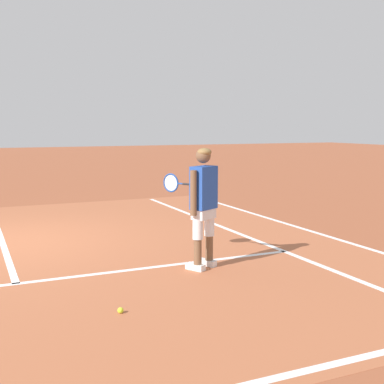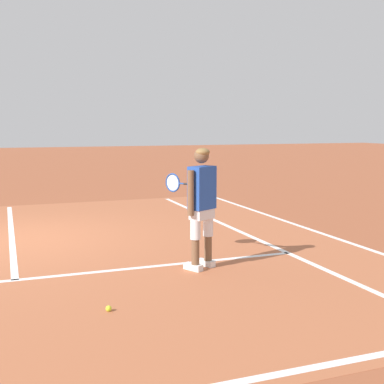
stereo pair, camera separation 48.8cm
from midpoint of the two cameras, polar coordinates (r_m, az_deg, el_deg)
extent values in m
plane|color=#9E5133|center=(9.48, -18.27, -5.18)|extent=(80.00, 80.00, 0.00)
cube|color=#B2603D|center=(8.48, -17.99, -6.64)|extent=(10.98, 10.23, 0.00)
cube|color=white|center=(7.04, -17.45, -9.48)|extent=(8.23, 0.10, 0.01)
cube|color=white|center=(10.15, -18.42, -4.34)|extent=(0.10, 6.40, 0.01)
cube|color=white|center=(9.54, 7.59, -4.76)|extent=(0.10, 9.83, 0.01)
cube|color=white|center=(10.25, 14.42, -4.08)|extent=(0.10, 9.83, 0.01)
cube|color=white|center=(7.18, 2.11, -8.46)|extent=(0.23, 0.30, 0.09)
cube|color=white|center=(7.39, 3.48, -8.00)|extent=(0.23, 0.30, 0.09)
cylinder|color=brown|center=(7.10, 2.37, -6.77)|extent=(0.11, 0.11, 0.36)
cylinder|color=silver|center=(7.01, 2.39, -3.72)|extent=(0.14, 0.14, 0.41)
cylinder|color=brown|center=(7.31, 3.74, -6.36)|extent=(0.11, 0.11, 0.36)
cylinder|color=silver|center=(7.23, 3.77, -3.39)|extent=(0.14, 0.14, 0.41)
cube|color=silver|center=(7.09, 3.10, -2.25)|extent=(0.39, 0.34, 0.20)
cube|color=#234CAD|center=(7.04, 3.12, 0.48)|extent=(0.44, 0.38, 0.60)
cylinder|color=brown|center=(6.86, 1.89, -0.12)|extent=(0.09, 0.09, 0.62)
cylinder|color=#234CAD|center=(7.29, 3.84, 1.90)|extent=(0.21, 0.27, 0.29)
cylinder|color=brown|center=(7.46, 2.73, 0.96)|extent=(0.21, 0.29, 0.14)
sphere|color=brown|center=(7.01, 3.08, 4.10)|extent=(0.21, 0.21, 0.21)
ellipsoid|color=olive|center=(6.99, 3.21, 4.50)|extent=(0.27, 0.27, 0.12)
cylinder|color=#232326|center=(7.61, 1.49, 0.87)|extent=(0.12, 0.19, 0.03)
cylinder|color=#1E479E|center=(7.71, 0.63, 0.95)|extent=(0.07, 0.10, 0.02)
torus|color=#1E479E|center=(7.83, -0.41, 1.05)|extent=(0.17, 0.27, 0.30)
cylinder|color=silver|center=(7.83, -0.41, 1.05)|extent=(0.13, 0.22, 0.25)
sphere|color=#CCE02D|center=(5.70, -6.92, -12.95)|extent=(0.07, 0.07, 0.07)
camera|label=1|loc=(0.24, -88.12, 0.25)|focal=47.29mm
camera|label=2|loc=(0.24, 91.88, -0.25)|focal=47.29mm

